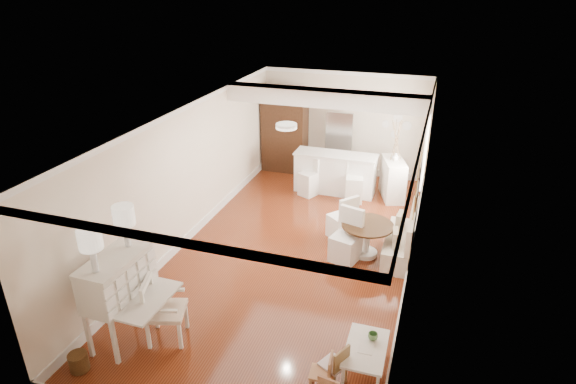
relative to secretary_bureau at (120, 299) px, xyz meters
The scene contains 19 objects.
room 4.13m from the secretary_bureau, 63.73° to the left, with size 9.00×9.04×2.82m.
secretary_bureau is the anchor object (origin of this frame).
gustavian_armchair 0.69m from the secretary_bureau, 17.10° to the left, with size 0.60×0.60×1.04m, color white.
wicker_basket 0.99m from the secretary_bureau, 106.09° to the right, with size 0.27×0.27×0.27m, color #55371A.
kids_table 3.66m from the secretary_bureau, ahead, with size 0.54×0.91×0.45m, color white.
kids_chair_a 3.12m from the secretary_bureau, ahead, with size 0.29×0.29×0.59m, color tan.
kids_chair_b 3.24m from the secretary_bureau, ahead, with size 0.31×0.31×0.65m, color olive.
banquette 5.23m from the secretary_bureau, 45.06° to the left, with size 0.52×1.60×0.98m, color silver.
dining_table 4.68m from the secretary_bureau, 48.65° to the left, with size 1.01×1.01×0.69m, color #432A15.
slip_chair_near 4.22m from the secretary_bureau, 49.71° to the left, with size 0.49×0.52×1.04m, color white.
slip_chair_far 4.76m from the secretary_bureau, 58.72° to the left, with size 0.47×0.49×0.99m, color white.
breakfast_counter 6.55m from the secretary_bureau, 74.05° to the left, with size 2.05×0.65×1.03m, color white.
bar_stool_left 6.02m from the secretary_bureau, 78.39° to the left, with size 0.38×0.38×0.96m, color white.
bar_stool_right 6.35m from the secretary_bureau, 68.05° to the left, with size 0.40×0.40×1.01m, color white.
pantry_cabinet 7.39m from the secretary_bureau, 89.22° to the left, with size 1.20×0.60×2.30m, color #381E11.
fridge 7.62m from the secretary_bureau, 74.77° to the left, with size 0.75×0.65×1.80m, color silver.
sideboard 7.19m from the secretary_bureau, 63.35° to the left, with size 0.46×1.02×0.98m, color white.
pencil_cup 3.71m from the secretary_bureau, ahead, with size 0.14×0.14×0.11m, color #599054.
branch_vase 7.23m from the secretary_bureau, 63.33° to the left, with size 0.17×0.17×0.18m, color white.
Camera 1 is at (2.47, -7.95, 5.09)m, focal length 30.00 mm.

